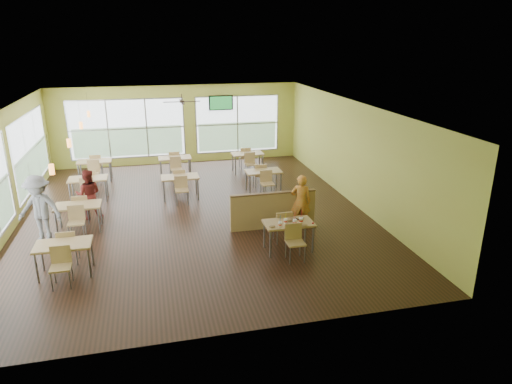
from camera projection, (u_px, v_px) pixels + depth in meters
room at (193, 162)px, 13.21m from camera, size 12.00×12.04×3.20m
window_bays at (106, 147)px, 15.50m from camera, size 9.24×10.24×2.38m
main_table at (289, 227)px, 11.20m from camera, size 1.22×1.52×0.87m
half_wall_divider at (273, 210)px, 12.57m from camera, size 2.40×0.14×1.04m
dining_tables at (156, 179)px, 14.87m from camera, size 6.92×8.72×0.87m
pendant_lights at (75, 134)px, 12.85m from camera, size 0.11×7.31×0.86m
ceiling_fan at (182, 102)px, 15.53m from camera, size 1.25×1.25×0.29m
tv_backwall at (221, 103)px, 18.75m from camera, size 1.00×0.07×0.60m
man_plaid at (301, 202)px, 12.53m from camera, size 0.64×0.52×1.52m
patron_maroon at (88, 194)px, 13.17m from camera, size 0.75×0.60×1.47m
patron_grey at (39, 209)px, 11.62m from camera, size 1.31×1.01×1.79m
cup_blue at (280, 224)px, 10.88m from camera, size 0.09×0.09×0.33m
cup_yellow at (286, 221)px, 11.07m from camera, size 0.09×0.09×0.33m
cup_red_near at (295, 222)px, 10.98m from camera, size 0.10×0.10×0.37m
cup_red_far at (301, 220)px, 11.08m from camera, size 0.11×0.11×0.38m
food_basket at (300, 218)px, 11.36m from camera, size 0.22×0.22×0.05m
ketchup_cup at (313, 223)px, 11.09m from camera, size 0.05×0.05×0.02m
wrapper_left at (272, 226)px, 10.87m from camera, size 0.19×0.17×0.04m
wrapper_mid at (289, 219)px, 11.27m from camera, size 0.27×0.26×0.06m
wrapper_right at (305, 225)px, 10.95m from camera, size 0.16×0.15×0.03m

